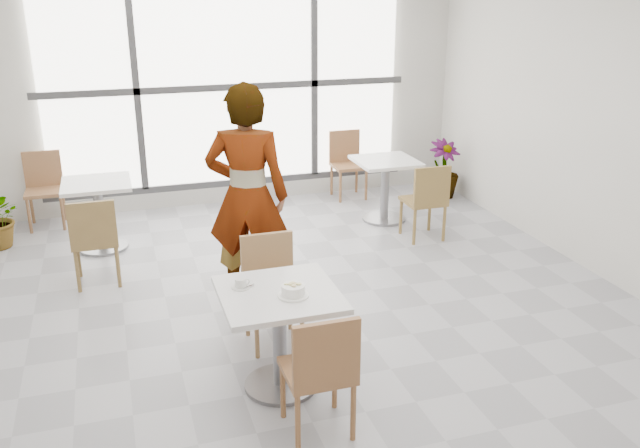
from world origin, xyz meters
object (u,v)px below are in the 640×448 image
object	(u,v)px
bg_chair_right_far	(347,159)
chair_near	(321,368)
oatmeal_bowl	(293,290)
coffee_cup	(241,284)
bg_chair_left_far	(44,184)
bg_table_left	(99,206)
bg_table_right	(385,181)
person	(247,196)
chair_far	(271,282)
main_table	(279,321)
bg_chair_left_near	(94,236)
plant_right	(443,169)
bg_chair_right_near	(427,197)

from	to	relation	value
bg_chair_right_far	chair_near	bearing A→B (deg)	-111.55
oatmeal_bowl	coffee_cup	xyz separation A→B (m)	(-0.31, 0.24, -0.01)
chair_near	bg_chair_left_far	distance (m)	5.10
coffee_cup	bg_table_left	world-z (taller)	coffee_cup
bg_chair_right_far	bg_table_right	bearing A→B (deg)	-84.43
bg_chair_left_far	bg_chair_right_far	world-z (taller)	same
bg_chair_right_far	person	bearing A→B (deg)	-125.05
coffee_cup	bg_chair_left_far	size ratio (longest dim) A/B	0.18
chair_near	chair_far	bearing A→B (deg)	-90.00
main_table	bg_chair_left_near	world-z (taller)	bg_chair_left_near
main_table	oatmeal_bowl	world-z (taller)	oatmeal_bowl
oatmeal_bowl	bg_chair_right_far	distance (m)	4.64
chair_far	bg_chair_left_near	bearing A→B (deg)	132.11
coffee_cup	bg_chair_left_near	distance (m)	2.27
chair_near	bg_chair_left_near	distance (m)	3.08
person	chair_far	bearing A→B (deg)	112.03
chair_far	plant_right	distance (m)	4.27
chair_near	bg_table_right	xyz separation A→B (m)	(1.98, 3.68, -0.01)
bg_chair_right_near	bg_chair_right_far	size ratio (longest dim) A/B	1.00
coffee_cup	bg_chair_right_near	distance (m)	3.31
bg_table_right	plant_right	bearing A→B (deg)	29.11
plant_right	oatmeal_bowl	bearing A→B (deg)	-129.37
chair_far	bg_chair_left_near	world-z (taller)	same
chair_far	person	bearing A→B (deg)	91.13
chair_far	bg_table_left	xyz separation A→B (m)	(-1.28, 2.44, -0.01)
bg_table_left	plant_right	world-z (taller)	plant_right
bg_table_left	chair_far	bearing A→B (deg)	-62.21
coffee_cup	oatmeal_bowl	bearing A→B (deg)	-37.75
bg_table_left	chair_near	bearing A→B (deg)	-71.09
bg_table_left	bg_chair_right_far	bearing A→B (deg)	17.47
chair_far	plant_right	world-z (taller)	chair_far
chair_far	main_table	bearing A→B (deg)	-98.72
bg_table_right	bg_chair_right_far	bearing A→B (deg)	95.57
coffee_cup	person	world-z (taller)	person
bg_chair_left_far	chair_near	bearing A→B (deg)	-68.28
oatmeal_bowl	plant_right	bearing A→B (deg)	50.63
main_table	coffee_cup	bearing A→B (deg)	148.28
bg_table_right	bg_chair_right_far	world-z (taller)	bg_chair_right_far
chair_near	bg_table_right	world-z (taller)	chair_near
bg_chair_right_far	bg_chair_right_near	bearing A→B (deg)	-81.28
bg_chair_left_far	bg_chair_right_near	size ratio (longest dim) A/B	1.00
main_table	bg_chair_left_near	size ratio (longest dim) A/B	0.92
oatmeal_bowl	bg_table_left	distance (m)	3.48
bg_chair_left_far	main_table	bearing A→B (deg)	-66.64
chair_far	plant_right	size ratio (longest dim) A/B	1.13
person	bg_chair_left_far	size ratio (longest dim) A/B	2.26
bg_table_left	bg_table_right	world-z (taller)	same
bg_chair_left_near	bg_chair_right_far	size ratio (longest dim) A/B	1.00
coffee_cup	bg_chair_right_near	xyz separation A→B (m)	(2.49, 2.17, -0.28)
main_table	bg_table_left	xyz separation A→B (m)	(-1.18, 3.13, -0.04)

